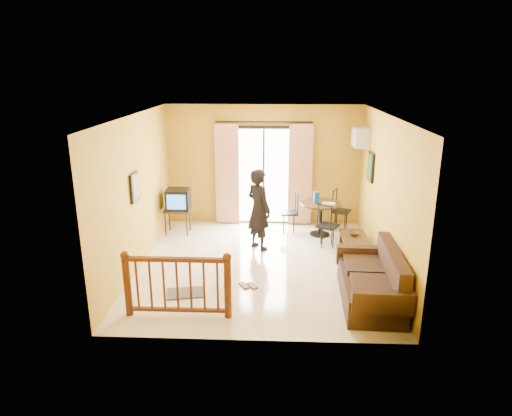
{
  "coord_description": "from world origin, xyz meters",
  "views": [
    {
      "loc": [
        0.29,
        -7.94,
        3.59
      ],
      "look_at": [
        -0.08,
        0.2,
        1.07
      ],
      "focal_mm": 32.0,
      "sensor_mm": 36.0,
      "label": 1
    }
  ],
  "objects_px": {
    "dining_table": "(321,209)",
    "standing_person": "(259,209)",
    "television": "(178,199)",
    "sofa": "(374,283)",
    "coffee_table": "(354,242)"
  },
  "relations": [
    {
      "from": "television",
      "to": "coffee_table",
      "type": "xyz_separation_m",
      "value": [
        3.72,
        -1.09,
        -0.53
      ]
    },
    {
      "from": "coffee_table",
      "to": "television",
      "type": "bearing_deg",
      "value": 163.71
    },
    {
      "from": "television",
      "to": "sofa",
      "type": "xyz_separation_m",
      "value": [
        3.73,
        -3.0,
        -0.47
      ]
    },
    {
      "from": "dining_table",
      "to": "sofa",
      "type": "distance_m",
      "value": 3.11
    },
    {
      "from": "television",
      "to": "dining_table",
      "type": "relative_size",
      "value": 0.58
    },
    {
      "from": "coffee_table",
      "to": "standing_person",
      "type": "xyz_separation_m",
      "value": [
        -1.9,
        0.28,
        0.57
      ]
    },
    {
      "from": "sofa",
      "to": "standing_person",
      "type": "bearing_deg",
      "value": 133.3
    },
    {
      "from": "television",
      "to": "sofa",
      "type": "bearing_deg",
      "value": -40.34
    },
    {
      "from": "sofa",
      "to": "standing_person",
      "type": "xyz_separation_m",
      "value": [
        -1.91,
        2.2,
        0.51
      ]
    },
    {
      "from": "television",
      "to": "dining_table",
      "type": "distance_m",
      "value": 3.16
    },
    {
      "from": "dining_table",
      "to": "coffee_table",
      "type": "distance_m",
      "value": 1.31
    },
    {
      "from": "television",
      "to": "dining_table",
      "type": "height_order",
      "value": "television"
    },
    {
      "from": "television",
      "to": "dining_table",
      "type": "xyz_separation_m",
      "value": [
        3.15,
        0.05,
        -0.21
      ]
    },
    {
      "from": "dining_table",
      "to": "standing_person",
      "type": "height_order",
      "value": "standing_person"
    },
    {
      "from": "dining_table",
      "to": "standing_person",
      "type": "xyz_separation_m",
      "value": [
        -1.33,
        -0.85,
        0.25
      ]
    }
  ]
}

